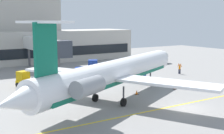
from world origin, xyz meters
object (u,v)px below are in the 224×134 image
object	(u,v)px
regional_jet	(113,73)
marshaller	(180,69)
baggage_tug	(26,80)
pushback_tractor	(136,75)
fuel_tank	(154,57)
belt_loader	(90,66)

from	to	relation	value
regional_jet	marshaller	bearing A→B (deg)	24.98
baggage_tug	marshaller	bearing A→B (deg)	-8.72
pushback_tractor	fuel_tank	xyz separation A→B (m)	(14.75, 12.94, 0.46)
baggage_tug	fuel_tank	distance (m)	31.12
baggage_tug	belt_loader	bearing A→B (deg)	25.48
baggage_tug	marshaller	size ratio (longest dim) A/B	1.99
belt_loader	pushback_tractor	bearing A→B (deg)	-82.57
marshaller	pushback_tractor	bearing A→B (deg)	-172.50
regional_jet	baggage_tug	bearing A→B (deg)	114.45
baggage_tug	fuel_tank	xyz separation A→B (m)	(30.20, 7.52, 0.46)
baggage_tug	pushback_tractor	size ratio (longest dim) A/B	0.91
belt_loader	baggage_tug	bearing A→B (deg)	-154.52
pushback_tractor	fuel_tank	world-z (taller)	fuel_tank
pushback_tractor	baggage_tug	bearing A→B (deg)	160.67
baggage_tug	belt_loader	distance (m)	15.37
regional_jet	pushback_tractor	bearing A→B (deg)	40.29
baggage_tug	pushback_tractor	bearing A→B (deg)	-19.33
belt_loader	regional_jet	bearing A→B (deg)	-111.33
regional_jet	marshaller	world-z (taller)	regional_jet
regional_jet	pushback_tractor	size ratio (longest dim) A/B	7.44
fuel_tank	pushback_tractor	bearing A→B (deg)	-138.74
baggage_tug	marshaller	xyz separation A→B (m)	(26.15, -4.01, -0.05)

